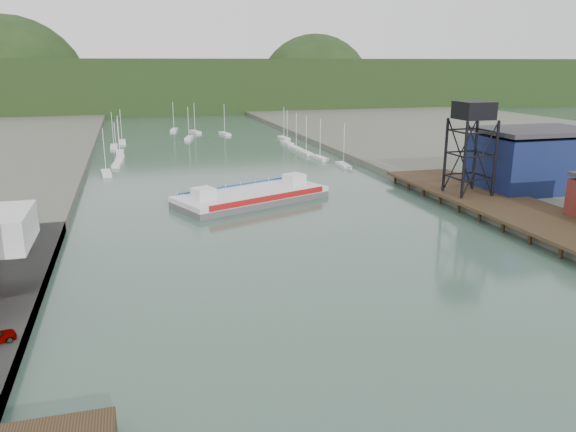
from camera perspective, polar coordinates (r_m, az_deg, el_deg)
east_pier at (r=95.35m, az=22.92°, el=0.36°), size 14.00×70.00×2.45m
lift_tower at (r=102.25m, az=18.32°, el=9.60°), size 6.50×6.50×16.00m
blue_shed at (r=113.81m, az=23.72°, el=5.22°), size 20.50×14.50×11.30m
marina_sailboats at (r=168.30m, az=-8.14°, el=6.96°), size 57.71×92.65×0.90m
distant_hills at (r=328.79m, az=-12.88°, el=12.56°), size 500.00×120.00×80.00m
chain_ferry at (r=101.99m, az=-3.71°, el=2.05°), size 29.71×20.74×3.97m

